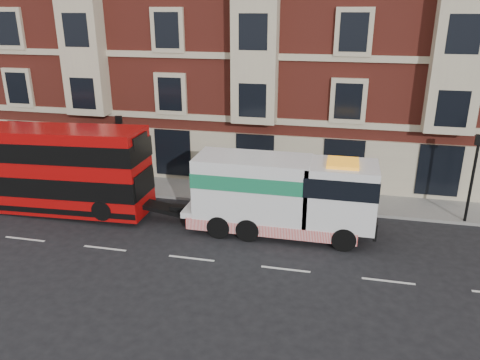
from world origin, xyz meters
name	(u,v)px	position (x,y,z in m)	size (l,w,h in m)	color
ground	(191,258)	(0.00, 0.00, 0.00)	(120.00, 120.00, 0.00)	black
sidewalk	(233,193)	(0.00, 7.50, 0.07)	(90.00, 3.00, 0.15)	slate
victorian_terrace	(267,6)	(0.50, 15.00, 10.07)	(45.00, 12.00, 20.40)	maroon
lamp_post_west	(121,148)	(-6.00, 6.20, 2.68)	(0.35, 0.15, 4.35)	black
lamp_post_east	(473,172)	(12.00, 6.20, 2.68)	(0.35, 0.15, 4.35)	black
double_decker_bus	(44,167)	(-8.86, 3.24, 2.33)	(10.87, 2.50, 4.40)	#AA0909
tow_truck	(279,194)	(3.20, 3.24, 1.92)	(8.70, 2.57, 3.63)	silver
pedestrian	(27,164)	(-12.99, 7.28, 0.95)	(0.58, 0.38, 1.59)	black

